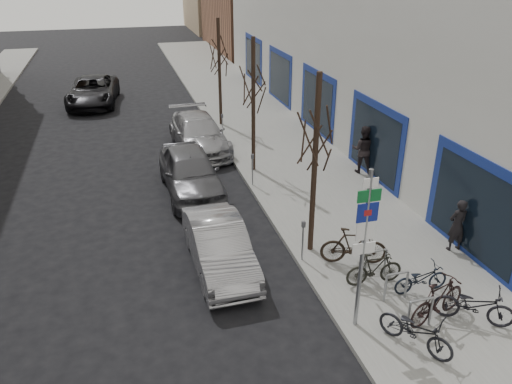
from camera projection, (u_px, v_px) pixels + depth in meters
ground at (260, 347)px, 11.53m from camera, size 120.00×120.00×0.00m
sidewalk_east at (296, 166)px, 21.30m from camera, size 5.00×70.00×0.15m
commercial_building at (476, 20)px, 27.46m from camera, size 20.00×32.00×10.00m
brick_building_far at (275, 5)px, 47.81m from camera, size 12.00×14.00×8.00m
highway_sign_pole at (364, 242)px, 11.06m from camera, size 0.55×0.10×4.20m
bike_rack at (396, 283)px, 12.70m from camera, size 0.66×2.26×0.83m
tree_near at (317, 124)px, 13.46m from camera, size 1.80×1.80×5.50m
tree_mid at (253, 74)px, 19.12m from camera, size 1.80×1.80×5.50m
tree_far at (219, 47)px, 24.77m from camera, size 1.80×1.80×5.50m
meter_front at (303, 237)px, 14.28m from camera, size 0.10×0.08×1.27m
meter_mid at (253, 166)px, 19.06m from camera, size 0.10×0.08×1.27m
meter_back at (222, 124)px, 23.85m from camera, size 0.10×0.08×1.27m
bike_near_left at (416, 328)px, 11.11m from camera, size 1.40×1.82×1.10m
bike_near_right at (438, 300)px, 11.97m from camera, size 1.98×1.13×1.16m
bike_mid_curb at (421, 276)px, 13.03m from camera, size 1.53×0.47×0.93m
bike_mid_inner at (374, 268)px, 13.33m from camera, size 1.63×0.56×0.98m
bike_far_curb at (475, 302)px, 11.90m from camera, size 1.85×1.50×1.13m
bike_far_inner at (354, 246)px, 14.20m from camera, size 2.00×1.15×1.16m
parked_car_front at (219, 246)px, 14.22m from camera, size 1.57×4.32×1.41m
parked_car_mid at (190, 172)px, 18.79m from camera, size 2.13×5.00×1.68m
parked_car_back at (199, 134)px, 23.02m from camera, size 2.43×5.48×1.57m
lane_car at (93, 91)px, 30.20m from camera, size 3.31×6.11×1.63m
pedestrian_near at (457, 225)px, 14.77m from camera, size 0.61×0.41×1.66m
pedestrian_far at (363, 149)px, 20.13m from camera, size 0.89×0.81×1.99m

